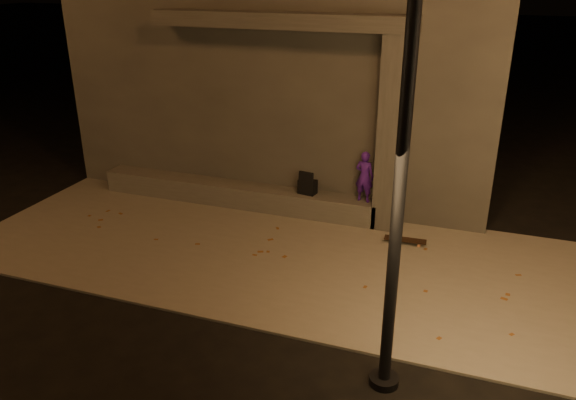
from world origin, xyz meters
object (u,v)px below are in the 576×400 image
at_px(street_lamp_0, 413,28).
at_px(skateboard, 405,240).
at_px(skateboarder, 364,176).
at_px(backpack, 308,186).
at_px(column, 394,136).

bearing_deg(street_lamp_0, skateboard, 94.85).
bearing_deg(skateboarder, skateboard, 156.20).
relative_size(skateboarder, skateboard, 1.32).
distance_m(backpack, street_lamp_0, 6.11).
bearing_deg(street_lamp_0, skateboarder, 105.91).
distance_m(skateboarder, backpack, 1.18).
bearing_deg(skateboard, column, 121.26).
distance_m(column, skateboard, 1.90).
bearing_deg(backpack, skateboard, -8.20).
xyz_separation_m(skateboard, street_lamp_0, (0.32, -3.76, 4.04)).
height_order(skateboarder, skateboard, skateboarder).
distance_m(column, street_lamp_0, 5.04).
relative_size(column, backpack, 7.44).
bearing_deg(backpack, street_lamp_0, -52.33).
bearing_deg(column, backpack, 180.00).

